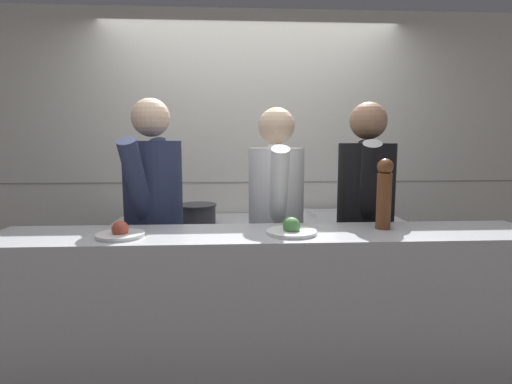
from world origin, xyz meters
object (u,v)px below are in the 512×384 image
at_px(pepper_mill, 384,192).
at_px(chef_sous, 276,228).
at_px(mixing_bowl_steel, 300,210).
at_px(plated_dish_main, 120,233).
at_px(stock_pot, 197,213).
at_px(chef_line, 365,225).
at_px(chef_head_cook, 154,225).
at_px(oven_range, 185,276).
at_px(plated_dish_appetiser, 291,230).

distance_m(pepper_mill, chef_sous, 0.75).
bearing_deg(mixing_bowl_steel, plated_dish_main, -132.84).
xyz_separation_m(stock_pot, chef_line, (1.12, -0.58, 0.02)).
bearing_deg(plated_dish_main, stock_pot, 76.05).
relative_size(stock_pot, chef_head_cook, 0.17).
height_order(oven_range, plated_dish_appetiser, plated_dish_appetiser).
xyz_separation_m(stock_pot, chef_sous, (0.55, -0.55, -0.00)).
bearing_deg(plated_dish_appetiser, chef_line, 43.02).
height_order(stock_pot, chef_line, chef_line).
relative_size(oven_range, mixing_bowl_steel, 4.10).
relative_size(plated_dish_appetiser, chef_line, 0.15).
height_order(oven_range, chef_line, chef_line).
bearing_deg(chef_sous, mixing_bowl_steel, 69.44).
bearing_deg(oven_range, plated_dish_main, -97.96).
bearing_deg(chef_head_cook, stock_pot, 79.91).
relative_size(stock_pot, chef_sous, 0.17).
relative_size(stock_pot, chef_line, 0.17).
xyz_separation_m(oven_range, chef_sous, (0.66, -0.60, 0.51)).
bearing_deg(pepper_mill, chef_sous, 139.47).
xyz_separation_m(oven_range, plated_dish_main, (-0.16, -1.15, 0.62)).
bearing_deg(chef_line, plated_dish_appetiser, -122.64).
height_order(oven_range, chef_head_cook, chef_head_cook).
bearing_deg(oven_range, pepper_mill, -41.58).
bearing_deg(pepper_mill, stock_pot, 137.02).
xyz_separation_m(plated_dish_appetiser, chef_line, (0.55, 0.51, -0.09)).
distance_m(stock_pot, chef_sous, 0.78).
bearing_deg(chef_line, pepper_mill, -81.91).
distance_m(plated_dish_main, plated_dish_appetiser, 0.84).
xyz_separation_m(plated_dish_main, chef_head_cook, (0.06, 0.54, -0.08)).
relative_size(oven_range, chef_head_cook, 0.61).
distance_m(stock_pot, chef_head_cook, 0.60).
xyz_separation_m(oven_range, plated_dish_appetiser, (0.68, -1.14, 0.62)).
distance_m(plated_dish_appetiser, pepper_mill, 0.54).
bearing_deg(plated_dish_appetiser, plated_dish_main, -179.06).
bearing_deg(oven_range, stock_pot, -24.77).
relative_size(pepper_mill, chef_head_cook, 0.21).
bearing_deg(stock_pot, plated_dish_main, -103.95).
bearing_deg(mixing_bowl_steel, chef_sous, -112.76).
bearing_deg(chef_line, stock_pot, 167.13).
bearing_deg(pepper_mill, plated_dish_main, -175.65).
bearing_deg(stock_pot, plated_dish_appetiser, -62.38).
bearing_deg(chef_head_cook, chef_sous, 11.73).
height_order(plated_dish_appetiser, pepper_mill, pepper_mill).
relative_size(stock_pot, plated_dish_main, 1.28).
distance_m(stock_pot, pepper_mill, 1.49).
bearing_deg(mixing_bowl_steel, pepper_mill, -75.97).
height_order(stock_pot, pepper_mill, pepper_mill).
xyz_separation_m(mixing_bowl_steel, plated_dish_appetiser, (-0.24, -1.15, 0.11)).
distance_m(mixing_bowl_steel, plated_dish_appetiser, 1.18).
xyz_separation_m(pepper_mill, chef_sous, (-0.52, 0.45, -0.29)).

